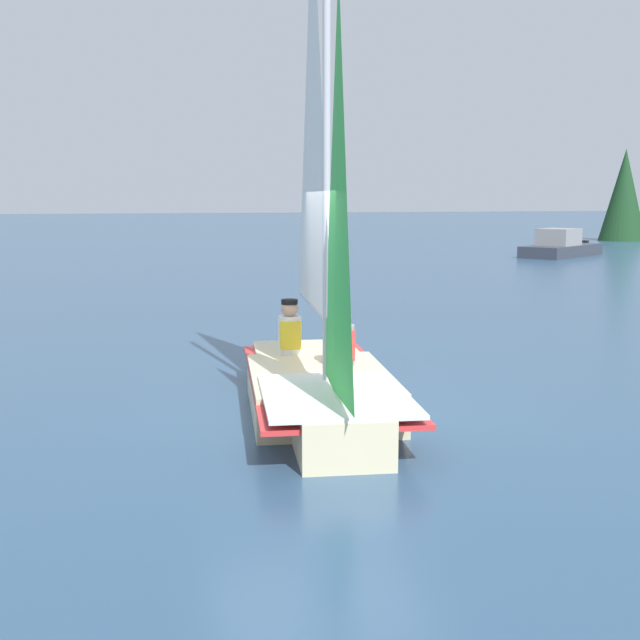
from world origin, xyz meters
TOP-DOWN VIEW (x-y plane):
  - ground_plane at (0.00, 0.00)m, footprint 260.00×260.00m
  - sailboat_main at (0.01, 0.05)m, footprint 2.24×4.39m
  - sailor_helm at (0.36, 0.28)m, footprint 0.35×0.38m
  - sailor_crew at (-0.05, 1.16)m, footprint 0.35×0.38m
  - motorboat_distant at (17.09, 21.03)m, footprint 4.86×3.93m

SIDE VIEW (x-z plane):
  - ground_plane at x=0.00m, z-range 0.00..0.00m
  - motorboat_distant at x=17.09m, z-range -0.18..1.00m
  - sailor_helm at x=0.36m, z-range 0.04..1.20m
  - sailor_crew at x=-0.05m, z-range 0.05..1.21m
  - sailboat_main at x=0.01m, z-range -2.10..3.88m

